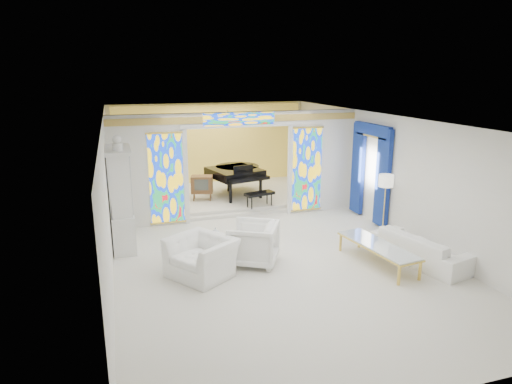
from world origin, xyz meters
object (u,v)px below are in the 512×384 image
object	(u,v)px
coffee_table	(378,246)
tv_console	(202,184)
armchair_left	(201,257)
china_cabinet	(122,199)
sofa	(421,248)
armchair_right	(253,243)
grand_piano	(237,172)

from	to	relation	value
coffee_table	tv_console	bearing A→B (deg)	115.90
armchair_left	tv_console	bearing A→B (deg)	134.30
china_cabinet	coffee_table	distance (m)	5.90
sofa	armchair_right	bearing A→B (deg)	60.65
armchair_left	armchair_right	xyz separation A→B (m)	(1.19, 0.29, 0.06)
armchair_right	sofa	distance (m)	3.67
grand_piano	armchair_right	bearing A→B (deg)	-115.96
coffee_table	sofa	bearing A→B (deg)	-8.76
armchair_right	tv_console	xyz separation A→B (m)	(-0.21, 4.78, 0.22)
tv_console	armchair_right	bearing A→B (deg)	-73.02
sofa	grand_piano	xyz separation A→B (m)	(-2.52, 6.10, 0.59)
armchair_right	coffee_table	xyz separation A→B (m)	(2.54, -0.87, -0.03)
armchair_right	grand_piano	distance (m)	5.20
armchair_right	tv_console	size ratio (longest dim) A/B	1.33
coffee_table	armchair_left	bearing A→B (deg)	171.16
armchair_left	tv_console	world-z (taller)	tv_console
grand_piano	coffee_table	bearing A→B (deg)	-90.37
grand_piano	tv_console	world-z (taller)	grand_piano
grand_piano	tv_console	xyz separation A→B (m)	(-1.21, -0.30, -0.24)
china_cabinet	sofa	bearing A→B (deg)	-25.04
armchair_right	tv_console	distance (m)	4.79
china_cabinet	grand_piano	bearing A→B (deg)	41.49
china_cabinet	coffee_table	world-z (taller)	china_cabinet
armchair_left	tv_console	distance (m)	5.17
china_cabinet	armchair_right	distance (m)	3.31
coffee_table	grand_piano	distance (m)	6.17
armchair_left	armchair_right	distance (m)	1.23
armchair_right	tv_console	bearing A→B (deg)	-148.99
sofa	coffee_table	size ratio (longest dim) A/B	1.03
tv_console	coffee_table	bearing A→B (deg)	-49.60
armchair_left	grand_piano	distance (m)	5.82
tv_console	sofa	bearing A→B (deg)	-42.75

